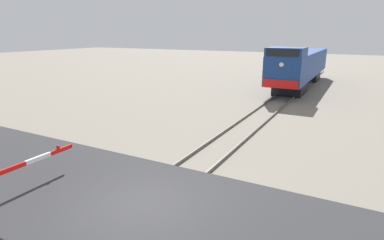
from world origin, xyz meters
TOP-DOWN VIEW (x-y plane):
  - ground_plane at (0.00, 0.00)m, footprint 160.00×160.00m
  - rail_track_left at (-0.72, 0.00)m, footprint 0.08×80.00m
  - rail_track_right at (0.72, 0.00)m, footprint 0.08×80.00m
  - road_surface at (0.00, 0.00)m, footprint 36.00×5.93m
  - locomotive at (0.00, 25.50)m, footprint 2.84×17.07m

SIDE VIEW (x-z plane):
  - ground_plane at x=0.00m, z-range 0.00..0.00m
  - rail_track_left at x=-0.72m, z-range 0.00..0.15m
  - rail_track_right at x=0.72m, z-range 0.00..0.15m
  - road_surface at x=0.00m, z-range 0.00..0.16m
  - locomotive at x=0.00m, z-range 0.04..4.09m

